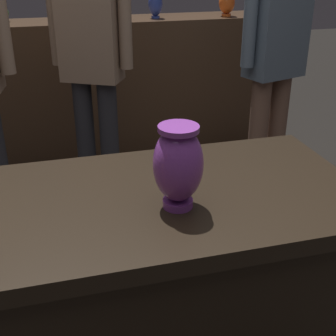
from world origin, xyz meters
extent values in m
cube|color=black|center=(0.00, 0.00, 0.38)|extent=(1.10, 0.59, 0.75)
cube|color=black|center=(0.00, 0.00, 0.78)|extent=(1.20, 0.64, 0.05)
cube|color=#422D1E|center=(0.00, 2.20, 0.47)|extent=(2.60, 0.40, 0.95)
cube|color=#422D1E|center=(0.00, 2.20, 0.97)|extent=(2.60, 0.40, 0.04)
cylinder|color=#7A388E|center=(0.03, -0.08, 0.81)|extent=(0.08, 0.08, 0.02)
ellipsoid|color=#7A388E|center=(0.03, -0.08, 0.93)|extent=(0.13, 0.13, 0.21)
cylinder|color=#7A388E|center=(0.03, -0.08, 1.03)|extent=(0.11, 0.11, 0.01)
cylinder|color=#2D429E|center=(0.52, 2.16, 1.00)|extent=(0.06, 0.06, 0.02)
ellipsoid|color=#2D429E|center=(0.52, 2.16, 1.09)|extent=(0.10, 0.10, 0.16)
cylinder|color=orange|center=(0.00, 2.15, 1.00)|extent=(0.07, 0.07, 0.02)
ellipsoid|color=orange|center=(0.00, 2.15, 1.11)|extent=(0.11, 0.11, 0.20)
cylinder|color=#E55B1E|center=(1.04, 2.13, 1.00)|extent=(0.07, 0.07, 0.02)
ellipsoid|color=#E55B1E|center=(1.04, 2.13, 1.08)|extent=(0.11, 0.11, 0.15)
sphere|color=#477A38|center=(-0.52, 2.26, 1.04)|extent=(0.11, 0.11, 0.11)
cylinder|color=brown|center=(1.03, 1.20, 0.40)|extent=(0.11, 0.11, 0.79)
cylinder|color=brown|center=(0.88, 1.15, 0.40)|extent=(0.11, 0.11, 0.79)
cube|color=slate|center=(0.96, 1.18, 1.10)|extent=(0.36, 0.27, 0.63)
cylinder|color=slate|center=(1.15, 1.23, 1.13)|extent=(0.07, 0.07, 0.53)
cylinder|color=slate|center=(0.76, 1.12, 1.13)|extent=(0.07, 0.07, 0.53)
cylinder|color=#232328|center=(0.05, 1.39, 0.39)|extent=(0.11, 0.11, 0.77)
cylinder|color=#232328|center=(-0.09, 1.47, 0.39)|extent=(0.11, 0.11, 0.77)
cube|color=#846B56|center=(-0.02, 1.43, 1.08)|extent=(0.37, 0.31, 0.61)
cylinder|color=#846B56|center=(0.16, 1.33, 1.11)|extent=(0.07, 0.07, 0.52)
cylinder|color=#846B56|center=(-0.20, 1.52, 1.11)|extent=(0.07, 0.07, 0.52)
camera|label=1|loc=(-0.28, -1.14, 1.45)|focal=49.36mm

